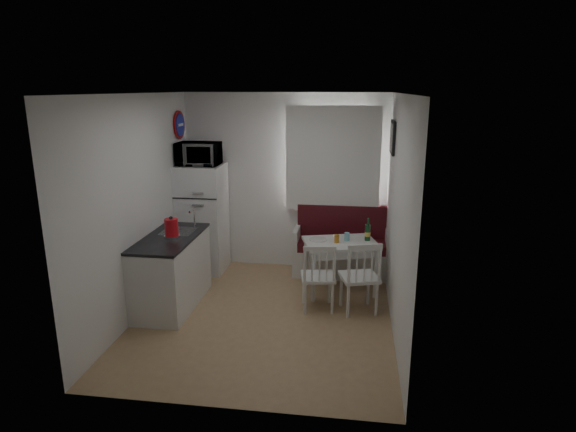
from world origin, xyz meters
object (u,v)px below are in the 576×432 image
(bench, at_px, (341,252))
(microwave, at_px, (199,154))
(dining_table, at_px, (340,247))
(fridge, at_px, (203,218))
(kitchen_counter, at_px, (172,271))
(chair_right, at_px, (360,270))
(kettle, at_px, (172,228))
(wine_bottle, at_px, (368,229))
(chair_left, at_px, (317,270))

(bench, relative_size, microwave, 2.36)
(dining_table, relative_size, fridge, 0.68)
(kitchen_counter, bearing_deg, microwave, 89.06)
(dining_table, bearing_deg, chair_right, -85.04)
(bench, height_order, kettle, kettle)
(chair_right, height_order, wine_bottle, wine_bottle)
(fridge, height_order, wine_bottle, fridge)
(bench, height_order, wine_bottle, wine_bottle)
(dining_table, relative_size, chair_left, 2.31)
(chair_left, xyz_separation_m, chair_right, (0.50, -0.01, 0.03))
(microwave, xyz_separation_m, wine_bottle, (2.39, -0.38, -0.90))
(chair_left, distance_m, fridge, 2.17)
(dining_table, distance_m, wine_bottle, 0.43)
(fridge, bearing_deg, chair_left, -33.64)
(chair_right, relative_size, wine_bottle, 1.74)
(kitchen_counter, height_order, chair_left, kitchen_counter)
(chair_left, height_order, fridge, fridge)
(fridge, height_order, kettle, fridge)
(chair_left, relative_size, kettle, 1.80)
(chair_right, distance_m, kettle, 2.31)
(kitchen_counter, xyz_separation_m, dining_table, (2.06, 0.71, 0.17))
(wine_bottle, bearing_deg, dining_table, -164.05)
(microwave, bearing_deg, kitchen_counter, -90.94)
(microwave, bearing_deg, wine_bottle, -9.13)
(kitchen_counter, height_order, wine_bottle, kitchen_counter)
(fridge, xyz_separation_m, kettle, (0.03, -1.29, 0.23))
(chair_left, bearing_deg, microwave, 138.10)
(kitchen_counter, height_order, chair_right, kitchen_counter)
(kitchen_counter, height_order, kettle, same)
(wine_bottle, bearing_deg, fridge, 169.71)
(chair_left, xyz_separation_m, microwave, (-1.79, 1.14, 1.22))
(wine_bottle, bearing_deg, kitchen_counter, -161.46)
(kettle, bearing_deg, wine_bottle, 19.81)
(kettle, bearing_deg, microwave, 91.39)
(fridge, relative_size, wine_bottle, 5.24)
(bench, bearing_deg, kettle, -145.26)
(bench, xyz_separation_m, chair_right, (0.25, -1.31, 0.24))
(bench, relative_size, wine_bottle, 4.59)
(kettle, bearing_deg, chair_right, 2.20)
(kitchen_counter, xyz_separation_m, fridge, (0.02, 1.24, 0.34))
(microwave, height_order, wine_bottle, microwave)
(kitchen_counter, relative_size, wine_bottle, 4.35)
(chair_right, xyz_separation_m, kettle, (-2.26, -0.09, 0.46))
(kettle, bearing_deg, fridge, 91.34)
(kettle, height_order, wine_bottle, kettle)
(chair_right, bearing_deg, chair_left, 163.10)
(dining_table, xyz_separation_m, wine_bottle, (0.35, 0.10, 0.23))
(dining_table, relative_size, wine_bottle, 3.54)
(bench, relative_size, fridge, 0.87)
(dining_table, relative_size, microwave, 1.82)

